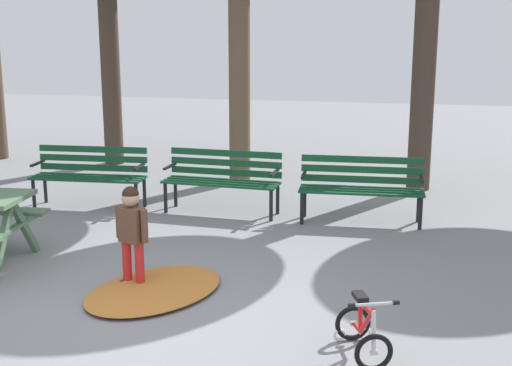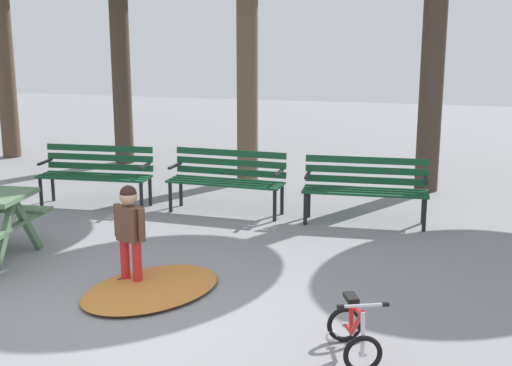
% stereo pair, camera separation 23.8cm
% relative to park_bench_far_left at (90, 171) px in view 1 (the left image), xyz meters
% --- Properties ---
extents(ground, '(36.00, 36.00, 0.00)m').
position_rel_park_bench_far_left_xyz_m(ground, '(2.07, -3.46, -0.51)').
color(ground, gray).
extents(park_bench_far_left, '(1.63, 0.57, 0.85)m').
position_rel_park_bench_far_left_xyz_m(park_bench_far_left, '(0.00, 0.00, 0.00)').
color(park_bench_far_left, '#144728').
rests_on(park_bench_far_left, ground).
extents(park_bench_left, '(1.62, 0.53, 0.85)m').
position_rel_park_bench_far_left_xyz_m(park_bench_left, '(1.91, 0.13, 0.00)').
color(park_bench_left, '#144728').
rests_on(park_bench_left, ground).
extents(park_bench_right, '(1.62, 0.55, 0.85)m').
position_rel_park_bench_far_left_xyz_m(park_bench_right, '(3.80, 0.08, 0.00)').
color(park_bench_right, '#144728').
rests_on(park_bench_right, ground).
extents(child_standing, '(0.37, 0.23, 1.02)m').
position_rel_park_bench_far_left_xyz_m(child_standing, '(1.80, -2.76, 0.09)').
color(child_standing, red).
rests_on(child_standing, ground).
extents(kids_bicycle, '(0.53, 0.63, 0.54)m').
position_rel_park_bench_far_left_xyz_m(kids_bicycle, '(4.11, -3.70, -0.31)').
color(kids_bicycle, black).
rests_on(kids_bicycle, ground).
extents(leaf_pile, '(1.58, 1.80, 0.07)m').
position_rel_park_bench_far_left_xyz_m(leaf_pile, '(2.05, -2.86, -0.48)').
color(leaf_pile, '#B26B2D').
rests_on(leaf_pile, ground).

